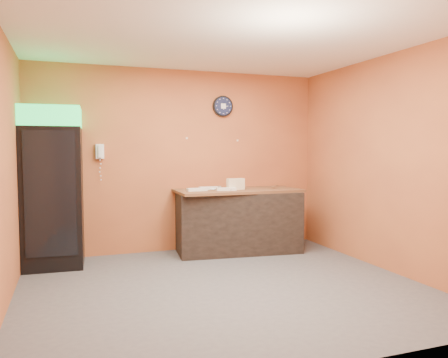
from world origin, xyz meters
name	(u,v)px	position (x,y,z in m)	size (l,w,h in m)	color
floor	(224,287)	(0.00, 0.00, 0.00)	(4.50, 4.50, 0.00)	#47474C
back_wall	(181,161)	(0.00, 2.00, 1.40)	(4.50, 0.02, 2.80)	#BA6334
left_wall	(2,168)	(-2.25, 0.00, 1.40)	(0.02, 4.00, 2.80)	#BA6334
right_wall	(387,163)	(2.25, 0.00, 1.40)	(0.02, 4.00, 2.80)	#BA6334
ceiling	(224,39)	(0.00, 0.00, 2.80)	(4.50, 4.00, 0.02)	white
beverage_cooler	(53,189)	(-1.85, 1.60, 1.05)	(0.79, 0.80, 2.14)	black
prep_counter	(238,222)	(0.80, 1.59, 0.46)	(1.85, 0.82, 0.93)	black
wall_clock	(223,106)	(0.69, 1.97, 2.26)	(0.33, 0.06, 0.33)	black
wall_phone	(100,151)	(-1.21, 1.95, 1.55)	(0.12, 0.10, 0.21)	white
butcher_paper	(238,190)	(0.80, 1.59, 0.95)	(1.89, 0.87, 0.04)	brown
sub_roll_stack	(236,184)	(0.73, 1.51, 1.05)	(0.28, 0.12, 0.17)	beige
wrapped_sandwich_left	(197,190)	(0.13, 1.53, 0.99)	(0.29, 0.11, 0.04)	silver
wrapped_sandwich_mid	(226,189)	(0.56, 1.45, 0.99)	(0.29, 0.11, 0.04)	silver
wrapped_sandwich_right	(209,188)	(0.36, 1.69, 0.99)	(0.29, 0.11, 0.04)	silver
kitchen_tool	(220,188)	(0.51, 1.60, 1.00)	(0.06, 0.06, 0.06)	silver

